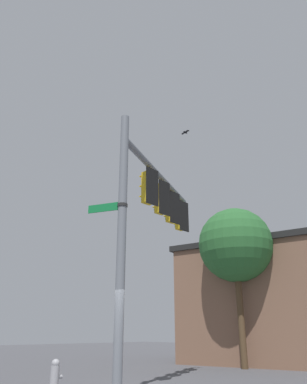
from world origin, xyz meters
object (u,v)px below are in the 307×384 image
(street_name_sign, at_px, (113,207))
(traffic_light_mid_outer, at_px, (171,209))
(traffic_light_mid_inner, at_px, (161,199))
(traffic_light_arm_end, at_px, (180,217))
(traffic_light_nearest_pole, at_px, (148,188))
(bird_flying, at_px, (185,132))
(fire_hydrant, at_px, (55,375))

(street_name_sign, bearing_deg, traffic_light_mid_outer, 19.43)
(traffic_light_mid_inner, relative_size, traffic_light_arm_end, 1.00)
(traffic_light_nearest_pole, height_order, traffic_light_mid_inner, same)
(bird_flying, height_order, fire_hydrant, bird_flying)
(fire_hydrant, bearing_deg, traffic_light_mid_inner, -29.97)
(traffic_light_mid_inner, bearing_deg, traffic_light_mid_outer, 23.20)
(traffic_light_arm_end, xyz_separation_m, fire_hydrant, (-4.83, 0.62, -5.46))
(traffic_light_mid_inner, xyz_separation_m, traffic_light_arm_end, (2.15, 0.92, 0.00))
(traffic_light_mid_inner, bearing_deg, street_name_sign, -162.02)
(traffic_light_mid_outer, bearing_deg, street_name_sign, -160.57)
(bird_flying, relative_size, fire_hydrant, 0.45)
(bird_flying, bearing_deg, traffic_light_nearest_pole, -168.26)
(traffic_light_nearest_pole, height_order, fire_hydrant, traffic_light_nearest_pole)
(traffic_light_nearest_pole, bearing_deg, traffic_light_mid_inner, 23.20)
(traffic_light_arm_end, relative_size, street_name_sign, 1.20)
(street_name_sign, distance_m, fire_hydrant, 4.95)
(bird_flying, bearing_deg, street_name_sign, -167.03)
(street_name_sign, bearing_deg, traffic_light_arm_end, 20.25)
(traffic_light_nearest_pole, xyz_separation_m, traffic_light_arm_end, (3.22, 1.38, 0.00))
(traffic_light_arm_end, height_order, fire_hydrant, traffic_light_arm_end)
(traffic_light_mid_outer, height_order, street_name_sign, traffic_light_mid_outer)
(traffic_light_nearest_pole, height_order, traffic_light_arm_end, same)
(traffic_light_arm_end, bearing_deg, traffic_light_nearest_pole, -156.80)
(fire_hydrant, bearing_deg, traffic_light_mid_outer, -16.12)
(traffic_light_arm_end, distance_m, bird_flying, 3.48)
(traffic_light_nearest_pole, relative_size, bird_flying, 3.52)
(traffic_light_nearest_pole, relative_size, street_name_sign, 1.20)
(traffic_light_mid_inner, bearing_deg, bird_flying, 3.56)
(traffic_light_mid_outer, relative_size, fire_hydrant, 1.59)
(traffic_light_nearest_pole, height_order, street_name_sign, traffic_light_nearest_pole)
(street_name_sign, bearing_deg, fire_hydrant, 84.91)
(street_name_sign, bearing_deg, traffic_light_nearest_pole, 14.76)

